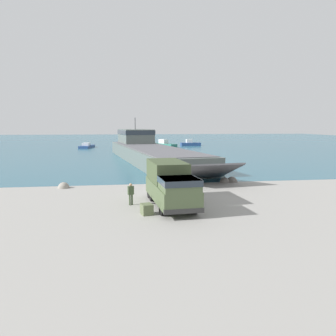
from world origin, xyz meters
name	(u,v)px	position (x,y,z in m)	size (l,w,h in m)	color
ground_plane	(165,194)	(0.00, 0.00, 0.00)	(240.00, 240.00, 0.00)	gray
water_surface	(132,141)	(0.00, 95.09, 0.00)	(240.00, 180.00, 0.01)	#285B70
landing_craft	(147,149)	(0.66, 29.47, 1.81)	(13.94, 45.13, 7.50)	#56605B
military_truck	(170,184)	(-0.16, -4.09, 1.65)	(3.18, 7.97, 3.22)	#475638
soldier_on_ramp	(131,193)	(-3.10, -3.58, 0.96)	(0.49, 0.36, 1.66)	#3D4C33
moored_boat_a	(87,146)	(-12.91, 61.24, 0.44)	(3.63, 8.27, 1.31)	navy
moored_boat_b	(190,144)	(16.08, 65.58, 0.62)	(5.77, 2.31, 1.88)	navy
moored_boat_c	(164,145)	(7.83, 60.44, 0.70)	(5.82, 8.89, 2.12)	#2D7060
cargo_crate	(147,209)	(-2.11, -6.37, 0.36)	(0.72, 0.86, 0.72)	#566042
shoreline_rock_a	(64,188)	(-9.30, 4.11, 0.00)	(1.09, 1.09, 1.09)	gray
shoreline_rock_b	(225,182)	(6.97, 4.91, 0.00)	(1.07, 1.07, 1.07)	#66605B
shoreline_rock_c	(232,182)	(7.79, 4.97, 0.00)	(1.15, 1.15, 1.15)	#66605B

